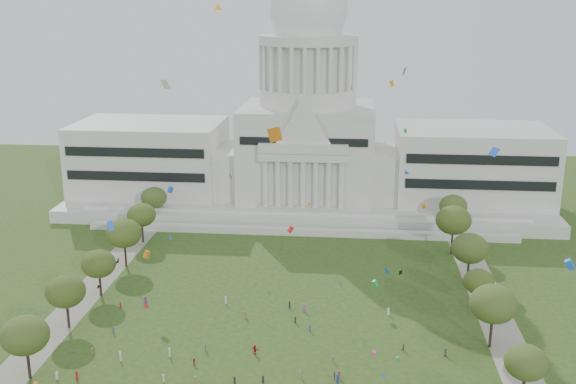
# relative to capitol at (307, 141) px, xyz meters

# --- Properties ---
(ground) EXTENTS (400.00, 400.00, 0.00)m
(ground) POSITION_rel_capitol_xyz_m (0.00, -113.59, -22.30)
(ground) COLOR #2F4918
(ground) RESTS_ON ground
(capitol) EXTENTS (160.00, 64.50, 91.30)m
(capitol) POSITION_rel_capitol_xyz_m (0.00, 0.00, 0.00)
(capitol) COLOR beige
(capitol) RESTS_ON ground
(path_left) EXTENTS (8.00, 160.00, 0.04)m
(path_left) POSITION_rel_capitol_xyz_m (-48.00, -83.59, -22.28)
(path_left) COLOR gray
(path_left) RESTS_ON ground
(path_right) EXTENTS (8.00, 160.00, 0.04)m
(path_right) POSITION_rel_capitol_xyz_m (48.00, -83.59, -22.28)
(path_right) COLOR gray
(path_right) RESTS_ON ground
(row_tree_l_1) EXTENTS (8.86, 8.86, 12.59)m
(row_tree_l_1) POSITION_rel_capitol_xyz_m (-44.07, -116.55, -13.34)
(row_tree_l_1) COLOR black
(row_tree_l_1) RESTS_ON ground
(row_tree_r_1) EXTENTS (7.58, 7.58, 10.78)m
(row_tree_r_1) POSITION_rel_capitol_xyz_m (46.22, -115.34, -14.64)
(row_tree_r_1) COLOR black
(row_tree_r_1) RESTS_ON ground
(row_tree_l_2) EXTENTS (8.42, 8.42, 11.97)m
(row_tree_l_2) POSITION_rel_capitol_xyz_m (-45.04, -96.29, -13.79)
(row_tree_l_2) COLOR black
(row_tree_l_2) RESTS_ON ground
(row_tree_r_2) EXTENTS (9.55, 9.55, 13.58)m
(row_tree_r_2) POSITION_rel_capitol_xyz_m (44.17, -96.15, -12.64)
(row_tree_r_2) COLOR black
(row_tree_r_2) RESTS_ON ground
(row_tree_l_3) EXTENTS (8.12, 8.12, 11.55)m
(row_tree_l_3) POSITION_rel_capitol_xyz_m (-44.09, -79.67, -14.09)
(row_tree_l_3) COLOR black
(row_tree_l_3) RESTS_ON ground
(row_tree_r_3) EXTENTS (7.01, 7.01, 9.98)m
(row_tree_r_3) POSITION_rel_capitol_xyz_m (44.40, -79.10, -15.21)
(row_tree_r_3) COLOR black
(row_tree_r_3) RESTS_ON ground
(row_tree_l_4) EXTENTS (9.29, 9.29, 13.21)m
(row_tree_l_4) POSITION_rel_capitol_xyz_m (-44.08, -61.17, -12.90)
(row_tree_l_4) COLOR black
(row_tree_l_4) RESTS_ON ground
(row_tree_r_4) EXTENTS (9.19, 9.19, 13.06)m
(row_tree_r_4) POSITION_rel_capitol_xyz_m (44.76, -63.55, -13.01)
(row_tree_r_4) COLOR black
(row_tree_r_4) RESTS_ON ground
(row_tree_l_5) EXTENTS (8.33, 8.33, 11.85)m
(row_tree_l_5) POSITION_rel_capitol_xyz_m (-45.22, -42.58, -13.88)
(row_tree_l_5) COLOR black
(row_tree_l_5) RESTS_ON ground
(row_tree_r_5) EXTENTS (9.82, 9.82, 13.96)m
(row_tree_r_5) POSITION_rel_capitol_xyz_m (43.49, -43.40, -12.37)
(row_tree_r_5) COLOR black
(row_tree_r_5) RESTS_ON ground
(row_tree_l_6) EXTENTS (8.19, 8.19, 11.64)m
(row_tree_l_6) POSITION_rel_capitol_xyz_m (-46.87, -24.45, -14.02)
(row_tree_l_6) COLOR black
(row_tree_l_6) RESTS_ON ground
(row_tree_r_6) EXTENTS (8.42, 8.42, 11.97)m
(row_tree_r_6) POSITION_rel_capitol_xyz_m (45.96, -25.46, -13.79)
(row_tree_r_6) COLOR black
(row_tree_r_6) RESTS_ON ground
(person_0) EXTENTS (0.81, 0.94, 1.63)m
(person_0) POSITION_rel_capitol_xyz_m (34.66, -100.62, -21.48)
(person_0) COLOR #4C4C51
(person_0) RESTS_ON ground
(person_2) EXTENTS (0.87, 0.79, 1.52)m
(person_2) POSITION_rel_capitol_xyz_m (26.50, -99.40, -21.53)
(person_2) COLOR #4C4C51
(person_2) RESTS_ON ground
(person_3) EXTENTS (1.02, 1.31, 1.80)m
(person_3) POSITION_rel_capitol_xyz_m (12.82, -111.44, -21.39)
(person_3) COLOR #4C4C51
(person_3) RESTS_ON ground
(person_4) EXTENTS (0.67, 1.08, 1.74)m
(person_4) POSITION_rel_capitol_xyz_m (6.44, -111.29, -21.42)
(person_4) COLOR silver
(person_4) RESTS_ON ground
(person_5) EXTENTS (1.95, 1.66, 2.01)m
(person_5) POSITION_rel_capitol_xyz_m (-3.30, -103.59, -21.29)
(person_5) COLOR #B21E1E
(person_5) RESTS_ON ground
(person_8) EXTENTS (0.84, 0.77, 1.48)m
(person_8) POSITION_rel_capitol_xyz_m (-14.45, -108.90, -21.56)
(person_8) COLOR #B21E1E
(person_8) RESTS_ON ground
(person_9) EXTENTS (1.07, 0.91, 1.47)m
(person_9) POSITION_rel_capitol_xyz_m (13.73, -110.95, -21.56)
(person_9) COLOR #B21E1E
(person_9) RESTS_ON ground
(person_10) EXTENTS (0.82, 1.15, 1.77)m
(person_10) POSITION_rel_capitol_xyz_m (12.37, -104.92, -21.41)
(person_10) COLOR silver
(person_10) RESTS_ON ground
(distant_crowd) EXTENTS (63.49, 35.85, 1.87)m
(distant_crowd) POSITION_rel_capitol_xyz_m (-13.84, -98.91, -21.44)
(distant_crowd) COLOR silver
(distant_crowd) RESTS_ON ground
(kite_swarm) EXTENTS (93.42, 96.23, 64.34)m
(kite_swarm) POSITION_rel_capitol_xyz_m (4.12, -103.06, 3.67)
(kite_swarm) COLOR green
(kite_swarm) RESTS_ON ground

